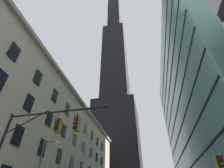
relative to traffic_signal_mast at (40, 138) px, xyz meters
name	(u,v)px	position (x,y,z in m)	size (l,w,h in m)	color
station_building	(47,150)	(-13.00, 21.06, 5.36)	(12.93, 59.40, 22.04)	#B2A88E
dark_skyscraper	(115,79)	(-7.91, 69.60, 60.58)	(22.26, 22.26, 223.61)	black
glass_office_midrise	(214,107)	(24.11, 29.54, 15.41)	(18.08, 51.96, 42.09)	slate
traffic_signal_mast	(40,138)	(0.00, 0.00, 0.00)	(8.15, 0.63, 7.69)	black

